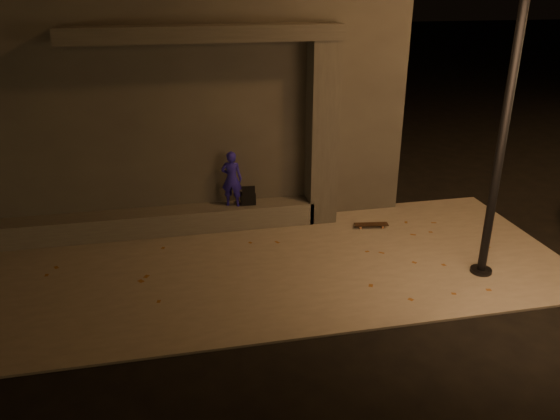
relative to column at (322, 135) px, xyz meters
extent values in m
plane|color=black|center=(-1.70, -3.75, -1.84)|extent=(120.00, 120.00, 0.00)
cube|color=#68635C|center=(-1.70, -1.75, -1.82)|extent=(11.00, 4.40, 0.04)
cube|color=#3D3A38|center=(-2.70, 2.75, 0.76)|extent=(9.00, 5.00, 5.20)
cube|color=#53504B|center=(-3.20, 0.00, -1.58)|extent=(6.00, 0.55, 0.45)
cube|color=#3D3A38|center=(0.00, 0.00, 0.00)|extent=(0.55, 0.55, 3.60)
cube|color=#3D3A38|center=(-2.20, 0.05, 1.94)|extent=(5.00, 0.70, 0.28)
imported|color=#2018A2|center=(-1.81, 0.00, -0.79)|extent=(0.47, 0.38, 1.12)
cube|color=black|center=(-1.50, 0.00, -1.23)|extent=(0.29, 0.19, 0.24)
cube|color=black|center=(-1.50, 0.00, -1.02)|extent=(0.26, 0.04, 0.17)
cube|color=black|center=(0.89, -0.65, -1.73)|extent=(0.69, 0.27, 0.01)
cylinder|color=#CC7F51|center=(1.13, -0.62, -1.78)|extent=(0.05, 0.03, 0.05)
cylinder|color=#CC7F51|center=(1.11, -0.75, -1.78)|extent=(0.05, 0.03, 0.05)
cylinder|color=#CC7F51|center=(0.68, -0.55, -1.78)|extent=(0.05, 0.03, 0.05)
cylinder|color=#CC7F51|center=(0.66, -0.68, -1.78)|extent=(0.05, 0.03, 0.05)
cube|color=#99999E|center=(1.12, -0.68, -1.75)|extent=(0.06, 0.14, 0.01)
cube|color=#99999E|center=(0.67, -0.62, -1.75)|extent=(0.06, 0.14, 0.01)
cylinder|color=black|center=(2.08, -2.77, 1.78)|extent=(0.14, 0.14, 7.24)
cylinder|color=black|center=(2.08, -2.77, -1.79)|extent=(0.36, 0.36, 0.10)
camera|label=1|loc=(-2.97, -10.06, 2.78)|focal=35.00mm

